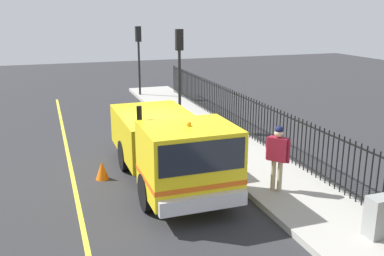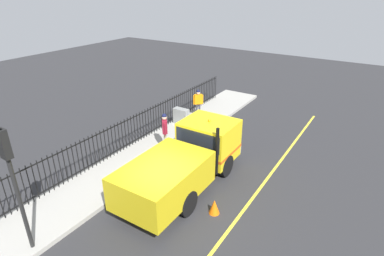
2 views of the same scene
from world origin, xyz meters
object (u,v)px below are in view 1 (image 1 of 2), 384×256
object	(u,v)px
work_truck	(171,145)
traffic_light_mid	(139,46)
worker_standing	(278,151)
traffic_cone	(102,170)
traffic_light_near	(179,58)

from	to	relation	value
work_truck	traffic_light_mid	size ratio (longest dim) A/B	1.63
worker_standing	traffic_cone	xyz separation A→B (m)	(-4.32, 2.79, -1.01)
traffic_light_near	traffic_cone	world-z (taller)	traffic_light_near
work_truck	traffic_cone	size ratio (longest dim) A/B	11.18
traffic_light_near	traffic_cone	xyz separation A→B (m)	(-3.90, -4.60, -2.74)
worker_standing	traffic_cone	size ratio (longest dim) A/B	3.24
traffic_cone	work_truck	bearing A→B (deg)	-32.10
worker_standing	traffic_light_near	distance (m)	7.60
traffic_cone	traffic_light_near	bearing A→B (deg)	49.69
traffic_light_near	traffic_cone	distance (m)	6.62
worker_standing	traffic_light_mid	xyz separation A→B (m)	(-0.53, 14.73, 1.63)
traffic_light_near	work_truck	bearing A→B (deg)	70.56
work_truck	worker_standing	xyz separation A→B (m)	(2.50, -1.64, 0.05)
work_truck	traffic_cone	xyz separation A→B (m)	(-1.82, 1.14, -0.95)
worker_standing	traffic_cone	distance (m)	5.24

